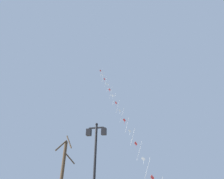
{
  "coord_description": "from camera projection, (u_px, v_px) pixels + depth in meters",
  "views": [
    {
      "loc": [
        0.41,
        -1.32,
        1.39
      ],
      "look_at": [
        -2.88,
        14.58,
        10.74
      ],
      "focal_mm": 27.94,
      "sensor_mm": 36.0,
      "label": 1
    }
  ],
  "objects": [
    {
      "name": "twin_lantern_lamp_post",
      "position": [
        96.0,
        149.0,
        9.98
      ],
      "size": [
        1.22,
        0.28,
        4.96
      ],
      "color": "black",
      "rests_on": "ground_plane"
    },
    {
      "name": "kite_train",
      "position": [
        118.0,
        106.0,
        26.21
      ],
      "size": [
        9.78,
        12.28,
        23.98
      ],
      "color": "brown",
      "rests_on": "ground_plane"
    },
    {
      "name": "bare_tree",
      "position": [
        62.0,
        171.0,
        12.88
      ],
      "size": [
        0.98,
        1.75,
        5.22
      ],
      "color": "#423323",
      "rests_on": "ground_plane"
    }
  ]
}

